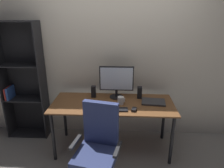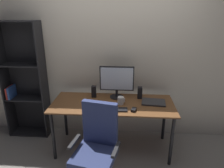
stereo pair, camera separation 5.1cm
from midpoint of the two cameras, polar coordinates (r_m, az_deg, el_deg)
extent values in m
plane|color=gray|center=(3.24, -0.29, -17.25)|extent=(12.00, 12.00, 0.00)
cube|color=beige|center=(3.16, 0.22, 8.00)|extent=(6.40, 0.10, 2.60)
cube|color=brown|center=(2.85, -0.31, -5.51)|extent=(1.68, 0.70, 0.02)
cylinder|color=black|center=(2.94, -16.52, -13.91)|extent=(0.04, 0.04, 0.72)
cylinder|color=black|center=(2.86, 15.75, -14.90)|extent=(0.04, 0.04, 0.72)
cylinder|color=black|center=(3.41, -13.40, -8.58)|extent=(0.04, 0.04, 0.72)
cylinder|color=black|center=(3.34, 13.70, -9.25)|extent=(0.04, 0.04, 0.72)
cylinder|color=black|center=(3.03, 0.74, -3.55)|extent=(0.20, 0.20, 0.01)
cylinder|color=black|center=(3.01, 0.75, -2.57)|extent=(0.04, 0.04, 0.10)
cube|color=black|center=(2.93, 0.77, 1.55)|extent=(0.49, 0.03, 0.36)
cube|color=silver|center=(2.92, 0.76, 1.45)|extent=(0.46, 0.01, 0.33)
cube|color=black|center=(2.65, 0.69, -7.10)|extent=(0.29, 0.12, 0.02)
cube|color=black|center=(2.65, 5.60, -7.07)|extent=(0.08, 0.11, 0.03)
cylinder|color=white|center=(2.81, 1.89, -4.58)|extent=(0.09, 0.09, 0.10)
cube|color=white|center=(2.80, 2.94, -4.50)|extent=(0.02, 0.01, 0.06)
cube|color=#2D2D30|center=(2.91, 10.91, -4.88)|extent=(0.34, 0.26, 0.02)
cube|color=black|center=(3.02, -5.62, -2.10)|extent=(0.06, 0.07, 0.17)
cube|color=black|center=(3.00, 7.16, -2.35)|extent=(0.06, 0.07, 0.17)
cube|color=navy|center=(2.38, -5.23, -19.47)|extent=(0.52, 0.52, 0.08)
cube|color=navy|center=(2.37, -3.70, -10.75)|extent=(0.41, 0.15, 0.52)
cube|color=#232326|center=(2.39, -10.77, -15.58)|extent=(0.09, 0.26, 0.03)
cube|color=#232326|center=(2.26, 0.87, -17.69)|extent=(0.09, 0.26, 0.03)
cube|color=black|center=(3.58, -28.23, 0.46)|extent=(0.02, 0.28, 1.81)
cube|color=black|center=(3.30, -19.02, 0.31)|extent=(0.02, 0.28, 1.81)
cube|color=black|center=(3.54, -22.89, 1.12)|extent=(0.64, 0.01, 1.81)
cube|color=black|center=(3.80, -21.89, -12.46)|extent=(0.60, 0.26, 0.02)
cube|color=black|center=(3.52, -23.20, -3.78)|extent=(0.60, 0.26, 0.02)
cube|color=black|center=(3.35, -24.46, 4.77)|extent=(0.60, 0.26, 0.02)
cube|color=black|center=(3.27, -26.08, 15.41)|extent=(0.60, 0.26, 0.02)
cube|color=#B22D28|center=(3.60, -27.17, -2.18)|extent=(0.02, 0.22, 0.18)
cube|color=#28478C|center=(3.58, -26.72, -2.15)|extent=(0.03, 0.22, 0.19)
camera|label=1|loc=(0.03, -90.53, -0.19)|focal=32.94mm
camera|label=2|loc=(0.03, 89.47, 0.19)|focal=32.94mm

